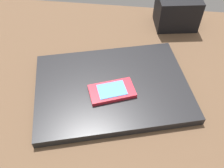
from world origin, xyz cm
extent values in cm
cube|color=brown|center=(0.00, 0.00, 1.50)|extent=(120.00, 80.00, 3.00)
cube|color=black|center=(3.11, 3.18, 3.94)|extent=(40.07, 33.33, 1.88)
cube|color=red|center=(3.38, 0.78, 5.33)|extent=(11.21, 8.75, 0.89)
cube|color=#5993E0|center=(3.38, 0.78, 5.85)|extent=(7.28, 6.24, 0.14)
cube|color=black|center=(18.69, 31.20, 7.53)|extent=(13.17, 10.78, 9.06)
camera|label=1|loc=(7.63, -33.43, 46.70)|focal=39.18mm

